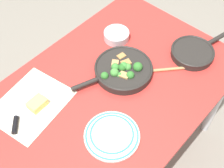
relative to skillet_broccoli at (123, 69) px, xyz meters
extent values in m
plane|color=slate|center=(-0.10, -0.02, -0.75)|extent=(14.00, 14.00, 0.00)
cube|color=#B72D28|center=(-0.10, -0.02, -0.04)|extent=(1.26, 0.86, 0.03)
cylinder|color=#BCBCC1|center=(0.47, -0.39, -0.41)|extent=(0.05, 0.05, 0.70)
cylinder|color=#BCBCC1|center=(0.47, 0.36, -0.41)|extent=(0.05, 0.05, 0.70)
cylinder|color=black|center=(0.00, 0.00, -0.01)|extent=(0.29, 0.29, 0.04)
torus|color=black|center=(0.00, 0.00, 0.01)|extent=(0.29, 0.29, 0.01)
cylinder|color=black|center=(-0.19, 0.08, 0.00)|extent=(0.14, 0.07, 0.02)
cylinder|color=#357027|center=(0.02, -0.02, -0.01)|extent=(0.01, 0.01, 0.02)
sphere|color=#428438|center=(0.02, -0.02, 0.01)|extent=(0.03, 0.03, 0.03)
cylinder|color=#357027|center=(0.01, 0.00, -0.01)|extent=(0.01, 0.01, 0.02)
sphere|color=#428438|center=(0.01, 0.00, 0.02)|extent=(0.04, 0.04, 0.04)
cylinder|color=#2C6823|center=(-0.03, 0.03, -0.01)|extent=(0.01, 0.01, 0.02)
sphere|color=#387A33|center=(-0.03, 0.03, 0.02)|extent=(0.04, 0.04, 0.04)
cylinder|color=#357027|center=(0.02, -0.01, -0.01)|extent=(0.01, 0.01, 0.02)
sphere|color=#428438|center=(0.02, -0.01, 0.02)|extent=(0.04, 0.04, 0.04)
cylinder|color=#205218|center=(-0.01, 0.00, -0.01)|extent=(0.01, 0.01, 0.02)
sphere|color=#286023|center=(-0.01, 0.00, 0.02)|extent=(0.04, 0.04, 0.04)
cylinder|color=#245B1C|center=(0.05, -0.06, 0.00)|extent=(0.02, 0.02, 0.03)
sphere|color=#2D6B28|center=(0.05, -0.06, 0.03)|extent=(0.05, 0.05, 0.05)
cylinder|color=#245B1C|center=(-0.02, -0.06, -0.01)|extent=(0.01, 0.01, 0.02)
sphere|color=#2D6B28|center=(-0.02, -0.06, 0.02)|extent=(0.04, 0.04, 0.04)
cylinder|color=#245B1C|center=(-0.10, 0.03, -0.01)|extent=(0.01, 0.01, 0.02)
sphere|color=#2D6B28|center=(-0.10, 0.03, 0.02)|extent=(0.04, 0.04, 0.04)
cylinder|color=#2C6823|center=(0.01, 0.00, -0.01)|extent=(0.01, 0.01, 0.02)
sphere|color=#387A33|center=(0.01, 0.00, 0.02)|extent=(0.04, 0.04, 0.04)
cylinder|color=#357027|center=(-0.06, 0.01, -0.01)|extent=(0.02, 0.02, 0.02)
sphere|color=#428438|center=(-0.06, 0.01, 0.02)|extent=(0.04, 0.04, 0.04)
cylinder|color=#2C6823|center=(-0.04, -0.01, -0.01)|extent=(0.01, 0.01, 0.02)
sphere|color=#387A33|center=(-0.04, -0.01, 0.01)|extent=(0.03, 0.03, 0.03)
cube|color=#AD7F4C|center=(-0.01, 0.05, 0.00)|extent=(0.06, 0.05, 0.04)
cube|color=#9E703D|center=(0.03, 0.01, 0.00)|extent=(0.06, 0.05, 0.04)
cube|color=#9E703D|center=(0.05, 0.06, 0.00)|extent=(0.05, 0.04, 0.03)
cube|color=#AD7F4C|center=(-0.03, -0.04, 0.00)|extent=(0.05, 0.05, 0.04)
cylinder|color=black|center=(0.33, -0.19, -0.01)|extent=(0.22, 0.22, 0.04)
torus|color=black|center=(0.33, -0.19, 0.01)|extent=(0.23, 0.23, 0.01)
cylinder|color=black|center=(0.51, -0.24, 0.00)|extent=(0.14, 0.06, 0.02)
cylinder|color=#EAD170|center=(0.33, -0.19, -0.01)|extent=(0.18, 0.18, 0.02)
cylinder|color=#A87A4C|center=(0.16, -0.15, -0.02)|extent=(0.22, 0.20, 0.02)
ellipsoid|color=#A87A4C|center=(0.28, -0.26, -0.02)|extent=(0.07, 0.07, 0.02)
cube|color=beige|center=(-0.43, 0.20, -0.03)|extent=(0.39, 0.33, 0.00)
cube|color=silver|center=(-0.45, 0.26, -0.02)|extent=(0.17, 0.17, 0.01)
cylinder|color=black|center=(-0.55, 0.16, -0.02)|extent=(0.08, 0.08, 0.02)
cube|color=#E0C15B|center=(-0.42, 0.17, -0.01)|extent=(0.08, 0.06, 0.04)
cylinder|color=silver|center=(-0.30, -0.20, -0.02)|extent=(0.25, 0.25, 0.01)
torus|color=teal|center=(-0.30, -0.20, -0.02)|extent=(0.23, 0.23, 0.01)
cylinder|color=silver|center=(-0.30, -0.20, -0.01)|extent=(0.20, 0.20, 0.01)
torus|color=teal|center=(-0.30, -0.20, 0.00)|extent=(0.19, 0.19, 0.01)
cylinder|color=#B7B7BC|center=(0.16, 0.19, 0.00)|extent=(0.14, 0.14, 0.05)
camera|label=1|loc=(-0.78, -0.62, 1.19)|focal=50.00mm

